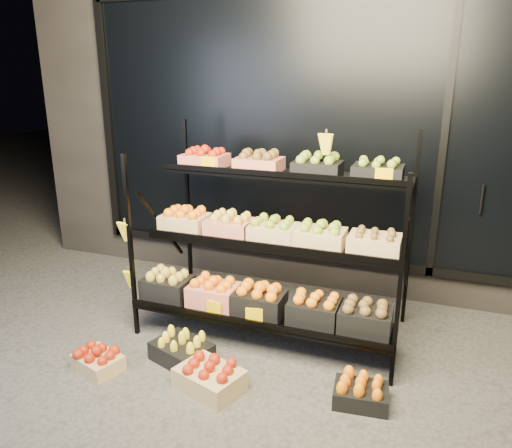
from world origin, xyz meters
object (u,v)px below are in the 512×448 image
at_px(display_rack, 270,242).
at_px(floor_crate_midright, 210,376).
at_px(floor_crate_left, 98,359).
at_px(floor_crate_midleft, 182,349).

height_order(display_rack, floor_crate_midright, display_rack).
height_order(display_rack, floor_crate_left, display_rack).
bearing_deg(floor_crate_midright, floor_crate_left, -156.39).
distance_m(display_rack, floor_crate_midright, 1.13).
bearing_deg(floor_crate_left, floor_crate_midleft, 49.85).
relative_size(floor_crate_left, floor_crate_midright, 0.79).
bearing_deg(floor_crate_midright, display_rack, 100.22).
xyz_separation_m(display_rack, floor_crate_midright, (-0.13, -0.89, -0.69)).
distance_m(floor_crate_left, floor_crate_midleft, 0.61).
bearing_deg(floor_crate_midleft, display_rack, 73.36).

